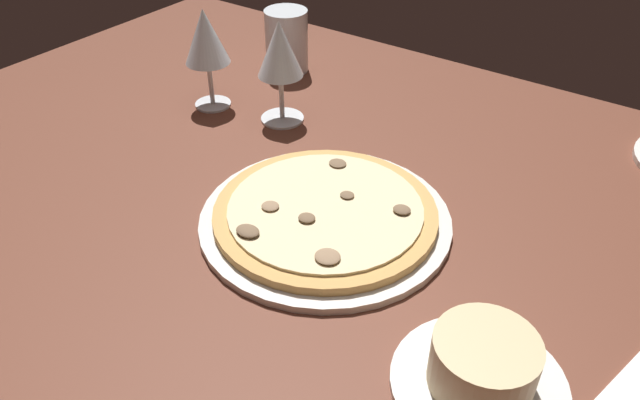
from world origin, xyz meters
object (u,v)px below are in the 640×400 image
at_px(wine_glass_far, 280,53).
at_px(water_glass, 287,45).
at_px(pizza_main, 325,216).
at_px(wine_glass_near, 206,40).
at_px(ramekin_on_saucer, 482,369).

xyz_separation_m(wine_glass_far, water_glass, (0.11, -0.16, -0.07)).
xyz_separation_m(pizza_main, wine_glass_near, (0.34, -0.15, 0.11)).
xyz_separation_m(wine_glass_far, wine_glass_near, (0.13, 0.03, 0.00)).
relative_size(pizza_main, ramekin_on_saucer, 1.90).
height_order(pizza_main, ramekin_on_saucer, ramekin_on_saucer).
bearing_deg(wine_glass_far, wine_glass_near, 12.78).
bearing_deg(wine_glass_near, water_glass, -94.80).
bearing_deg(ramekin_on_saucer, pizza_main, -24.65).
bearing_deg(pizza_main, wine_glass_far, -40.53).
height_order(ramekin_on_saucer, wine_glass_far, wine_glass_far).
distance_m(wine_glass_far, water_glass, 0.20).
distance_m(ramekin_on_saucer, water_glass, 0.75).
bearing_deg(water_glass, wine_glass_near, 85.20).
distance_m(wine_glass_far, wine_glass_near, 0.13).
xyz_separation_m(wine_glass_near, water_glass, (-0.02, -0.19, -0.07)).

